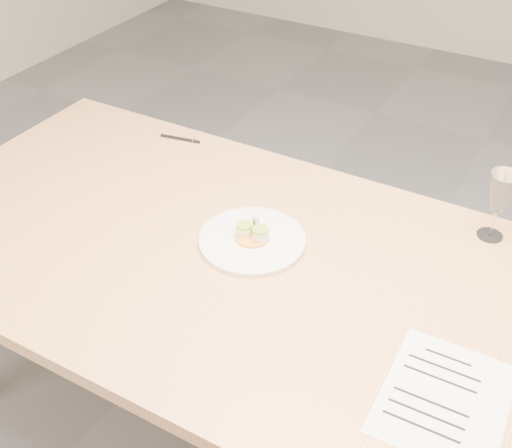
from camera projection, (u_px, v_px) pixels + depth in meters
The scene contains 5 objects.
dining_table at pixel (319, 306), 1.61m from camera, with size 2.40×1.00×0.75m.
dinner_plate at pixel (252, 240), 1.69m from camera, with size 0.28×0.28×0.07m.
recipe_sheet at pixel (444, 398), 1.30m from camera, with size 0.25×0.31×0.00m.
ballpoint_pen at pixel (180, 139), 2.13m from camera, with size 0.14×0.04×0.01m.
wine_glass_0 at pixel (501, 194), 1.64m from camera, with size 0.08×0.08×0.20m.
Camera 1 is at (0.43, -1.08, 1.81)m, focal length 45.00 mm.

